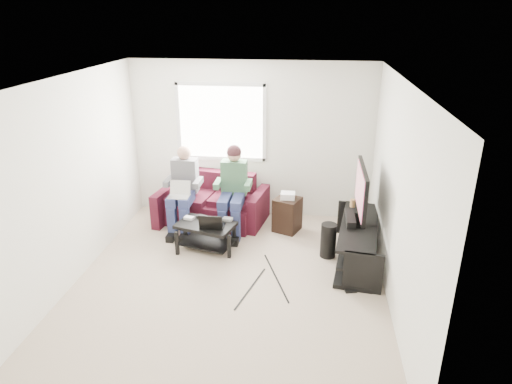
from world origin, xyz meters
TOP-DOWN VIEW (x-y plane):
  - floor at (0.00, 0.00)m, footprint 4.50×4.50m
  - ceiling at (0.00, 0.00)m, footprint 4.50×4.50m
  - wall_back at (0.00, 2.25)m, footprint 4.50×0.00m
  - wall_front at (0.00, -2.25)m, footprint 4.50×0.00m
  - wall_left at (-2.00, 0.00)m, footprint 0.00×4.50m
  - wall_right at (2.00, 0.00)m, footprint 0.00×4.50m
  - window at (-0.50, 2.23)m, footprint 1.48×0.04m
  - sofa at (-0.60, 1.82)m, footprint 1.85×1.04m
  - person_left at (-1.00, 1.53)m, footprint 0.40×0.71m
  - person_right at (-0.20, 1.55)m, footprint 0.40×0.71m
  - laptop_silver at (-1.00, 1.29)m, footprint 0.33×0.24m
  - coffee_table at (-0.49, 0.86)m, footprint 0.93×0.71m
  - laptop_black at (-0.37, 0.78)m, footprint 0.39×0.32m
  - controller_a at (-0.77, 0.98)m, footprint 0.16×0.12m
  - controller_b at (-0.59, 1.04)m, footprint 0.16×0.13m
  - controller_c at (-0.19, 1.01)m, footprint 0.15×0.11m
  - tv_stand at (1.70, 0.80)m, footprint 0.72×1.71m
  - tv at (1.70, 0.90)m, footprint 0.12×1.10m
  - soundbar at (1.58, 0.90)m, footprint 0.12×0.50m
  - drink_cup at (1.65, 1.43)m, footprint 0.08×0.08m
  - console_white at (1.70, 0.40)m, footprint 0.30×0.22m
  - console_grey at (1.70, 1.10)m, footprint 0.34×0.26m
  - console_black at (1.70, 0.75)m, footprint 0.38×0.30m
  - subwoofer at (1.29, 0.86)m, footprint 0.22×0.22m
  - keyboard_floor at (1.53, 0.16)m, footprint 0.24×0.47m
  - end_table at (0.66, 1.62)m, footprint 0.37×0.37m

SIDE VIEW (x-z plane):
  - floor at x=0.00m, z-range 0.00..0.00m
  - keyboard_floor at x=1.53m, z-range 0.00..0.02m
  - tv_stand at x=1.70m, z-range -0.03..0.52m
  - subwoofer at x=1.29m, z-range 0.00..0.51m
  - end_table at x=0.66m, z-range -0.03..0.62m
  - coffee_table at x=-0.49m, z-range 0.10..0.51m
  - sofa at x=-0.60m, z-range -0.10..0.71m
  - console_white at x=1.70m, z-range 0.29..0.35m
  - console_black at x=1.70m, z-range 0.29..0.36m
  - console_grey at x=1.70m, z-range 0.29..0.37m
  - controller_a at x=-0.77m, z-range 0.41..0.45m
  - controller_b at x=-0.59m, z-range 0.41..0.45m
  - controller_c at x=-0.19m, z-range 0.41..0.45m
  - laptop_black at x=-0.37m, z-range 0.41..0.65m
  - soundbar at x=1.58m, z-range 0.55..0.65m
  - drink_cup at x=1.65m, z-range 0.55..0.67m
  - laptop_silver at x=-1.00m, z-range 0.58..0.82m
  - person_left at x=-1.00m, z-range 0.06..1.39m
  - person_right at x=-0.20m, z-range 0.10..1.47m
  - tv at x=1.70m, z-range 0.60..1.41m
  - wall_back at x=0.00m, z-range -0.95..3.55m
  - wall_front at x=0.00m, z-range -0.95..3.55m
  - wall_left at x=-2.00m, z-range -0.95..3.55m
  - wall_right at x=2.00m, z-range -0.95..3.55m
  - window at x=-0.50m, z-range 0.96..2.24m
  - ceiling at x=0.00m, z-range 2.60..2.60m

